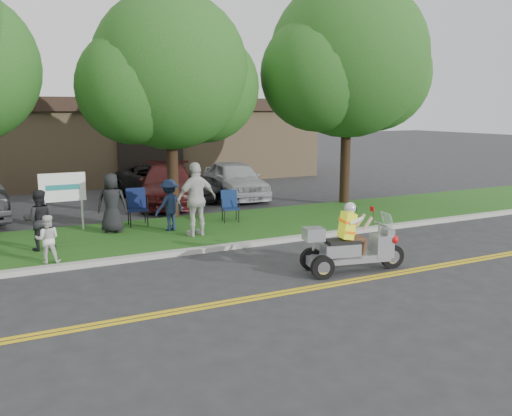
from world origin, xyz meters
name	(u,v)px	position (x,y,z in m)	size (l,w,h in m)	color
ground	(264,287)	(0.00, 0.00, 0.00)	(120.00, 120.00, 0.00)	#28282B
centerline_near	(278,295)	(0.00, -0.58, 0.01)	(60.00, 0.10, 0.01)	gold
centerline_far	(274,293)	(0.00, -0.42, 0.01)	(60.00, 0.10, 0.01)	gold
curb	(207,249)	(0.00, 3.05, 0.06)	(60.00, 0.25, 0.12)	#A8A89E
grass_verge	(179,232)	(0.00, 5.20, 0.06)	(60.00, 4.00, 0.10)	#245015
commercial_building	(129,138)	(2.00, 18.98, 2.01)	(18.00, 8.20, 4.00)	#9E7F5B
tree_mid	(171,78)	(0.55, 7.23, 4.43)	(5.88, 4.80, 7.05)	#332114
tree_right	(349,65)	(7.06, 7.03, 5.03)	(6.86, 5.60, 8.07)	#332114
business_sign	(63,191)	(-2.90, 6.60, 1.26)	(1.25, 0.06, 1.75)	silver
trike_scooter	(350,248)	(2.15, 0.07, 0.54)	(2.36, 0.99, 1.55)	black
lawn_chair_a	(230,204)	(1.82, 5.75, 0.64)	(0.61, 0.62, 0.95)	black
lawn_chair_b	(137,204)	(-0.85, 6.52, 0.72)	(0.63, 0.65, 1.08)	black
spectator_adult_mid	(39,220)	(-3.72, 4.67, 0.85)	(0.72, 0.56, 1.49)	black
spectator_adult_right	(197,199)	(0.25, 4.40, 1.10)	(1.17, 0.49, 2.00)	beige
spectator_chair_a	(169,205)	(-0.22, 5.34, 0.83)	(0.94, 0.54, 1.46)	#16213D
spectator_chair_b	(112,203)	(-1.72, 5.82, 0.94)	(0.81, 0.53, 1.67)	black
child_right	(47,239)	(-3.67, 3.40, 0.65)	(0.53, 0.41, 1.09)	silver
parked_car_mid	(167,182)	(1.50, 10.98, 0.71)	(2.35, 5.09, 1.41)	black
parked_car_right	(168,185)	(1.24, 10.15, 0.72)	(2.01, 4.94, 1.43)	#441010
parked_car_far_right	(235,180)	(4.00, 10.17, 0.75)	(1.77, 4.40, 1.50)	#ABADB2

